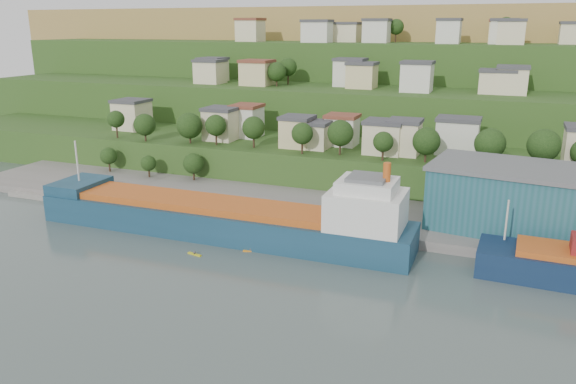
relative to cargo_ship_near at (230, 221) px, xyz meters
The scene contains 10 objects.
ground 14.37m from the cargo_ship_near, 38.86° to the right, with size 500.00×500.00×0.00m, color #404E4C.
quay 36.53m from the cargo_ship_near, 31.86° to the left, with size 220.00×26.00×4.00m, color slate.
pebble_beach 46.14m from the cargo_ship_near, 163.32° to the left, with size 40.00×18.00×2.40m, color slate.
hillside 160.27m from the cargo_ship_near, 86.10° to the left, with size 360.00×210.84×96.00m.
cargo_ship_near is the anchor object (origin of this frame).
warehouse 55.78m from the cargo_ship_near, 20.49° to the left, with size 33.27×22.98×12.80m.
caravan 46.93m from the cargo_ship_near, 163.32° to the left, with size 6.65×2.77×3.10m, color white.
dinghy 34.05m from the cargo_ship_near, 158.80° to the left, with size 3.63×1.36×0.73m, color silver.
kayak_orange 9.77m from the cargo_ship_near, 39.02° to the right, with size 2.91×1.50×0.73m.
kayak_yellow 11.69m from the cargo_ship_near, 98.84° to the right, with size 3.08×1.16×0.76m.
Camera 1 is at (38.75, -85.36, 40.57)m, focal length 35.00 mm.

